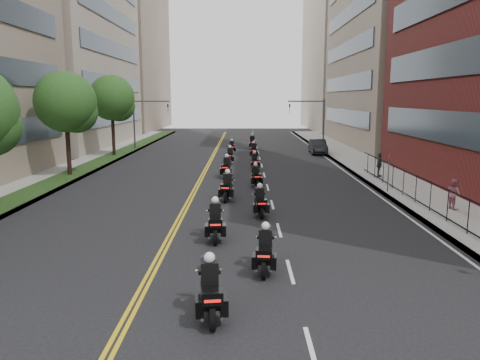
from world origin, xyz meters
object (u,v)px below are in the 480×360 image
object	(u,v)px
motorcycle_7	(255,162)
pedestrian_b	(454,194)
motorcycle_8	(230,156)
motorcycle_4	(227,188)
parked_sedan	(318,147)
motorcycle_1	(265,252)
motorcycle_6	(227,168)
motorcycle_9	(254,151)
motorcycle_10	(232,148)
motorcycle_5	(256,177)
motorcycle_0	(210,292)
pedestrian_c	(379,165)
motorcycle_11	(252,143)
motorcycle_3	(260,203)
motorcycle_2	(215,223)

from	to	relation	value
motorcycle_7	pedestrian_b	world-z (taller)	pedestrian_b
motorcycle_7	motorcycle_8	size ratio (longest dim) A/B	0.92
motorcycle_4	parked_sedan	xyz separation A→B (m)	(8.69, 22.59, 0.04)
motorcycle_7	motorcycle_1	bearing A→B (deg)	-95.88
motorcycle_6	pedestrian_b	world-z (taller)	motorcycle_6
motorcycle_4	motorcycle_6	xyz separation A→B (m)	(-0.32, 7.76, -0.02)
motorcycle_9	motorcycle_10	bearing A→B (deg)	120.34
motorcycle_1	motorcycle_5	bearing A→B (deg)	95.31
motorcycle_0	pedestrian_c	distance (m)	24.11
motorcycle_7	pedestrian_c	world-z (taller)	pedestrian_c
motorcycle_6	motorcycle_11	world-z (taller)	motorcycle_11
motorcycle_3	motorcycle_4	world-z (taller)	motorcycle_4
motorcycle_5	parked_sedan	distance (m)	19.72
parked_sedan	motorcycle_1	bearing A→B (deg)	-100.32
motorcycle_5	motorcycle_7	distance (m)	7.44
motorcycle_0	motorcycle_9	size ratio (longest dim) A/B	1.05
motorcycle_7	pedestrian_c	distance (m)	9.89
motorcycle_8	motorcycle_10	bearing A→B (deg)	92.99
motorcycle_4	motorcycle_10	size ratio (longest dim) A/B	1.16
motorcycle_0	motorcycle_4	bearing A→B (deg)	82.58
motorcycle_8	motorcycle_3	bearing A→B (deg)	-80.95
pedestrian_c	motorcycle_0	bearing A→B (deg)	166.44
motorcycle_4	motorcycle_9	bearing A→B (deg)	89.28
motorcycle_4	motorcycle_7	size ratio (longest dim) A/B	1.17
motorcycle_0	motorcycle_8	world-z (taller)	motorcycle_0
motorcycle_7	motorcycle_3	bearing A→B (deg)	-95.78
motorcycle_2	parked_sedan	xyz separation A→B (m)	(8.93, 30.14, 0.04)
motorcycle_8	motorcycle_11	size ratio (longest dim) A/B	0.92
motorcycle_4	motorcycle_10	bearing A→B (deg)	95.78
motorcycle_8	motorcycle_9	xyz separation A→B (m)	(2.21, 4.06, 0.00)
motorcycle_7	parked_sedan	distance (m)	12.98
motorcycle_1	motorcycle_4	xyz separation A→B (m)	(-1.64, 11.12, 0.04)
motorcycle_8	motorcycle_9	bearing A→B (deg)	64.34
motorcycle_9	motorcycle_10	distance (m)	4.30
motorcycle_2	motorcycle_10	distance (m)	30.32
motorcycle_11	pedestrian_c	distance (m)	21.23
motorcycle_11	motorcycle_2	bearing A→B (deg)	-97.81
motorcycle_8	motorcycle_11	xyz separation A→B (m)	(2.21, 11.48, 0.06)
motorcycle_3	motorcycle_9	xyz separation A→B (m)	(0.19, 22.68, 0.01)
motorcycle_4	pedestrian_c	distance (m)	12.87
motorcycle_3	motorcycle_9	bearing A→B (deg)	85.30
motorcycle_0	motorcycle_4	size ratio (longest dim) A/B	0.98
pedestrian_b	motorcycle_2	bearing A→B (deg)	101.78
motorcycle_1	pedestrian_b	bearing A→B (deg)	45.69
motorcycle_1	parked_sedan	xyz separation A→B (m)	(7.05, 33.71, 0.08)
pedestrian_b	motorcycle_4	bearing A→B (deg)	66.64
motorcycle_0	motorcycle_11	world-z (taller)	motorcycle_11
motorcycle_3	motorcycle_5	xyz separation A→B (m)	(-0.01, 7.74, -0.02)
motorcycle_0	motorcycle_10	bearing A→B (deg)	82.97
motorcycle_5	parked_sedan	bearing A→B (deg)	62.64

